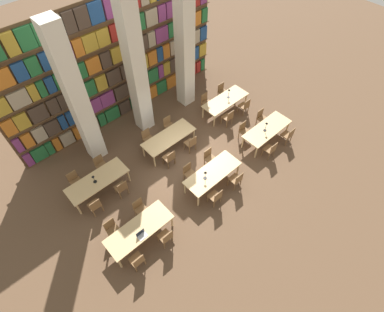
{
  "coord_description": "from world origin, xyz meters",
  "views": [
    {
      "loc": [
        -5.11,
        -5.73,
        10.09
      ],
      "look_at": [
        0.0,
        -0.13,
        0.65
      ],
      "focal_mm": 28.0,
      "sensor_mm": 36.0,
      "label": 1
    }
  ],
  "objects_px": {
    "chair_0": "(137,260)",
    "reading_table_3": "(97,181)",
    "reading_table_1": "(212,173)",
    "pillar_center": "(136,71)",
    "chair_19": "(169,125)",
    "desk_lamp_2": "(93,178)",
    "reading_table_2": "(267,130)",
    "pillar_left": "(77,100)",
    "desk_lamp_0": "(205,174)",
    "chair_18": "(191,143)",
    "laptop": "(142,235)",
    "chair_9": "(244,130)",
    "desk_lamp_1": "(266,125)",
    "reading_table_4": "(169,138)",
    "chair_4": "(216,197)",
    "pillar_right": "(185,47)",
    "chair_23": "(222,91)",
    "chair_3": "(140,208)",
    "chair_13": "(75,181)",
    "chair_12": "(95,206)",
    "chair_22": "(245,106)",
    "reading_table_5": "(225,101)",
    "desk_lamp_3": "(229,92)",
    "reading_table_0": "(139,230)",
    "chair_17": "(148,138)",
    "chair_21": "(206,101)",
    "chair_11": "(262,117)",
    "chair_20": "(228,117)",
    "chair_6": "(236,179)",
    "chair_16": "(170,158)",
    "chair_15": "(101,165)",
    "chair_14": "(121,188)",
    "chair_1": "(112,229)",
    "chair_10": "(288,135)",
    "chair_7": "(210,157)",
    "chair_2": "(166,237)"
  },
  "relations": [
    {
      "from": "chair_0",
      "to": "reading_table_3",
      "type": "xyz_separation_m",
      "value": [
        0.64,
        3.42,
        0.18
      ]
    },
    {
      "from": "chair_0",
      "to": "reading_table_1",
      "type": "xyz_separation_m",
      "value": [
        4.11,
        0.72,
        0.18
      ]
    },
    {
      "from": "pillar_center",
      "to": "chair_19",
      "type": "xyz_separation_m",
      "value": [
        0.54,
        -1.14,
        -2.52
      ]
    },
    {
      "from": "desk_lamp_2",
      "to": "reading_table_2",
      "type": "bearing_deg",
      "value": -20.53
    },
    {
      "from": "pillar_left",
      "to": "desk_lamp_0",
      "type": "distance_m",
      "value": 5.34
    },
    {
      "from": "chair_18",
      "to": "reading_table_3",
      "type": "bearing_deg",
      "value": 167.94
    },
    {
      "from": "laptop",
      "to": "reading_table_2",
      "type": "distance_m",
      "value": 6.96
    },
    {
      "from": "chair_9",
      "to": "desk_lamp_1",
      "type": "relative_size",
      "value": 1.83
    },
    {
      "from": "reading_table_4",
      "to": "chair_4",
      "type": "bearing_deg",
      "value": -98.63
    },
    {
      "from": "pillar_right",
      "to": "chair_23",
      "type": "distance_m",
      "value": 3.12
    },
    {
      "from": "chair_3",
      "to": "chair_13",
      "type": "height_order",
      "value": "same"
    },
    {
      "from": "chair_12",
      "to": "pillar_right",
      "type": "bearing_deg",
      "value": 20.65
    },
    {
      "from": "chair_22",
      "to": "reading_table_5",
      "type": "bearing_deg",
      "value": 127.97
    },
    {
      "from": "reading_table_1",
      "to": "desk_lamp_3",
      "type": "relative_size",
      "value": 4.95
    },
    {
      "from": "reading_table_0",
      "to": "chair_17",
      "type": "relative_size",
      "value": 2.69
    },
    {
      "from": "chair_21",
      "to": "chair_11",
      "type": "bearing_deg",
      "value": 113.86
    },
    {
      "from": "reading_table_0",
      "to": "desk_lamp_0",
      "type": "relative_size",
      "value": 5.63
    },
    {
      "from": "chair_11",
      "to": "chair_21",
      "type": "height_order",
      "value": "same"
    },
    {
      "from": "reading_table_4",
      "to": "chair_19",
      "type": "bearing_deg",
      "value": 51.26
    },
    {
      "from": "chair_0",
      "to": "desk_lamp_3",
      "type": "relative_size",
      "value": 1.84
    },
    {
      "from": "chair_20",
      "to": "desk_lamp_2",
      "type": "bearing_deg",
      "value": 172.73
    },
    {
      "from": "chair_6",
      "to": "chair_16",
      "type": "bearing_deg",
      "value": 115.42
    },
    {
      "from": "chair_15",
      "to": "chair_23",
      "type": "bearing_deg",
      "value": 179.16
    },
    {
      "from": "pillar_right",
      "to": "desk_lamp_2",
      "type": "distance_m",
      "value": 6.7
    },
    {
      "from": "pillar_left",
      "to": "chair_18",
      "type": "height_order",
      "value": "pillar_left"
    },
    {
      "from": "chair_3",
      "to": "chair_21",
      "type": "distance_m",
      "value": 6.35
    },
    {
      "from": "chair_9",
      "to": "chair_17",
      "type": "xyz_separation_m",
      "value": [
        -3.43,
        2.52,
        0.0
      ]
    },
    {
      "from": "reading_table_2",
      "to": "chair_21",
      "type": "height_order",
      "value": "chair_21"
    },
    {
      "from": "reading_table_0",
      "to": "reading_table_2",
      "type": "xyz_separation_m",
      "value": [
        6.89,
        0.04,
        0.0
      ]
    },
    {
      "from": "chair_14",
      "to": "chair_21",
      "type": "height_order",
      "value": "same"
    },
    {
      "from": "chair_14",
      "to": "chair_17",
      "type": "height_order",
      "value": "same"
    },
    {
      "from": "laptop",
      "to": "reading_table_0",
      "type": "bearing_deg",
      "value": 74.9
    },
    {
      "from": "pillar_right",
      "to": "chair_1",
      "type": "xyz_separation_m",
      "value": [
        -6.69,
        -3.7,
        -2.52
      ]
    },
    {
      "from": "chair_13",
      "to": "chair_15",
      "type": "bearing_deg",
      "value": -180.0
    },
    {
      "from": "chair_10",
      "to": "chair_3",
      "type": "bearing_deg",
      "value": 168.25
    },
    {
      "from": "desk_lamp_1",
      "to": "chair_19",
      "type": "relative_size",
      "value": 0.55
    },
    {
      "from": "chair_3",
      "to": "chair_16",
      "type": "xyz_separation_m",
      "value": [
        2.29,
        1.08,
        0.0
      ]
    },
    {
      "from": "chair_9",
      "to": "chair_17",
      "type": "bearing_deg",
      "value": -36.33
    },
    {
      "from": "chair_1",
      "to": "chair_7",
      "type": "relative_size",
      "value": 1.0
    },
    {
      "from": "reading_table_4",
      "to": "reading_table_0",
      "type": "bearing_deg",
      "value": -143.16
    },
    {
      "from": "chair_16",
      "to": "chair_22",
      "type": "relative_size",
      "value": 1.0
    },
    {
      "from": "chair_13",
      "to": "chair_18",
      "type": "xyz_separation_m",
      "value": [
        4.62,
        -1.6,
        0.0
      ]
    },
    {
      "from": "chair_0",
      "to": "desk_lamp_1",
      "type": "bearing_deg",
      "value": 6.08
    },
    {
      "from": "desk_lamp_0",
      "to": "chair_20",
      "type": "height_order",
      "value": "desk_lamp_0"
    },
    {
      "from": "pillar_center",
      "to": "chair_20",
      "type": "relative_size",
      "value": 6.82
    },
    {
      "from": "chair_15",
      "to": "desk_lamp_1",
      "type": "bearing_deg",
      "value": 151.29
    },
    {
      "from": "pillar_right",
      "to": "chair_20",
      "type": "distance_m",
      "value": 3.64
    },
    {
      "from": "chair_1",
      "to": "chair_2",
      "type": "xyz_separation_m",
      "value": [
        1.19,
        -1.48,
        0.0
      ]
    },
    {
      "from": "chair_0",
      "to": "reading_table_3",
      "type": "relative_size",
      "value": 0.37
    },
    {
      "from": "pillar_right",
      "to": "chair_10",
      "type": "xyz_separation_m",
      "value": [
        1.42,
        -5.14,
        -2.52
      ]
    }
  ]
}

